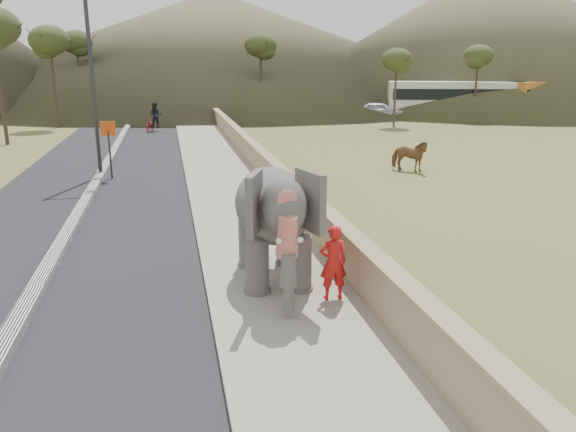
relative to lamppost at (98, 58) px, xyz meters
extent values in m
plane|color=olive|center=(4.69, -13.19, -4.87)|extent=(160.00, 160.00, 0.00)
cube|color=black|center=(-0.31, -3.19, -4.86)|extent=(7.00, 120.00, 0.03)
cube|color=black|center=(-0.31, -3.19, -4.76)|extent=(0.35, 120.00, 0.22)
cube|color=#9E9687|center=(4.69, -3.19, -4.80)|extent=(3.00, 120.00, 0.15)
cube|color=tan|center=(6.34, -3.19, -4.32)|extent=(0.30, 120.00, 1.10)
cylinder|color=#313036|center=(-0.31, 0.00, -0.87)|extent=(0.16, 0.16, 8.00)
cylinder|color=#2D2D33|center=(0.19, -0.57, -3.87)|extent=(0.08, 0.08, 2.00)
cube|color=#D64C14|center=(0.19, -0.57, -2.77)|extent=(0.60, 0.05, 0.60)
imported|color=brown|center=(12.98, -1.59, -4.17)|extent=(1.78, 1.65, 1.42)
imported|color=silver|center=(20.35, 21.07, -4.15)|extent=(4.55, 3.29, 1.44)
cube|color=silver|center=(26.66, 20.25, -3.32)|extent=(11.25, 5.60, 3.10)
cube|color=orange|center=(36.08, 19.51, -3.32)|extent=(11.27, 5.29, 3.10)
cone|color=brown|center=(40.69, 38.81, 3.13)|extent=(56.00, 56.00, 16.00)
cone|color=brown|center=(9.69, 56.81, 2.13)|extent=(80.00, 80.00, 14.00)
imported|color=red|center=(5.64, -14.57, -3.96)|extent=(0.56, 0.37, 1.53)
imported|color=maroon|center=(1.40, 15.90, -4.41)|extent=(1.04, 1.86, 0.93)
imported|color=black|center=(1.79, 15.90, -3.73)|extent=(1.01, 0.87, 1.78)
camera|label=1|loc=(2.59, -24.59, -0.13)|focal=35.00mm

